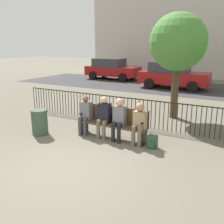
% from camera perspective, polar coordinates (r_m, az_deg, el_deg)
% --- Properties ---
extents(ground_plane, '(80.00, 80.00, 0.00)m').
position_cam_1_polar(ground_plane, '(5.77, -10.21, -12.50)').
color(ground_plane, '#605B4C').
extents(park_bench, '(2.10, 0.45, 0.92)m').
position_cam_1_polar(park_bench, '(7.26, 0.31, -2.11)').
color(park_bench, '#4C331E').
rests_on(park_bench, ground).
extents(seated_person_0, '(0.34, 0.39, 1.19)m').
position_cam_1_polar(seated_person_0, '(7.56, -6.13, -0.26)').
color(seated_person_0, '#3D3D42').
rests_on(seated_person_0, ground).
extents(seated_person_1, '(0.34, 0.39, 1.22)m').
position_cam_1_polar(seated_person_1, '(7.21, -1.87, -0.79)').
color(seated_person_1, brown).
rests_on(seated_person_1, ground).
extents(seated_person_2, '(0.34, 0.39, 1.22)m').
position_cam_1_polar(seated_person_2, '(6.98, 1.58, -1.22)').
color(seated_person_2, black).
rests_on(seated_person_2, ground).
extents(seated_person_3, '(0.34, 0.39, 1.16)m').
position_cam_1_polar(seated_person_3, '(6.74, 6.24, -2.11)').
color(seated_person_3, brown).
rests_on(seated_person_3, ground).
extents(backpack, '(0.25, 0.22, 0.35)m').
position_cam_1_polar(backpack, '(6.73, 9.21, -6.74)').
color(backpack, '#284C2D').
rests_on(backpack, ground).
extents(fence_railing, '(9.01, 0.03, 0.95)m').
position_cam_1_polar(fence_railing, '(8.39, 4.49, 0.62)').
color(fence_railing, black).
rests_on(fence_railing, ground).
extents(tree_0, '(2.02, 2.02, 3.76)m').
position_cam_1_polar(tree_0, '(9.35, 14.84, 15.05)').
color(tree_0, '#4C3823').
rests_on(tree_0, ground).
extents(street_surface, '(24.00, 6.00, 0.01)m').
position_cam_1_polar(street_surface, '(16.49, 16.82, 5.24)').
color(street_surface, '#333335').
rests_on(street_surface, ground).
extents(parked_car_0, '(4.20, 1.94, 1.62)m').
position_cam_1_polar(parked_car_0, '(16.12, 13.71, 8.26)').
color(parked_car_0, maroon).
rests_on(parked_car_0, ground).
extents(parked_car_1, '(4.20, 1.94, 1.62)m').
position_cam_1_polar(parked_car_1, '(19.85, -0.08, 9.90)').
color(parked_car_1, maroon).
rests_on(parked_car_1, ground).
extents(trash_bin, '(0.48, 0.48, 0.77)m').
position_cam_1_polar(trash_bin, '(7.88, -16.20, -2.25)').
color(trash_bin, '#384C38').
rests_on(trash_bin, ground).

